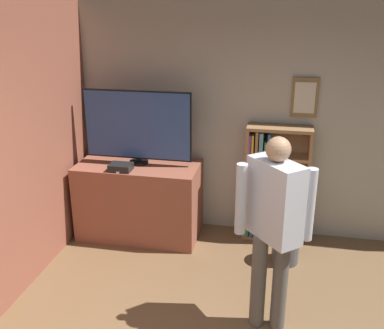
# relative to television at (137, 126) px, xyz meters

# --- Properties ---
(wall_back) EXTENTS (6.25, 0.09, 2.70)m
(wall_back) POSITION_rel_television_xyz_m (1.36, 0.39, 0.00)
(wall_back) COLOR #B2AD9E
(wall_back) RESTS_ON ground_plane
(wall_side_brick) EXTENTS (0.06, 4.48, 2.70)m
(wall_side_brick) POSITION_rel_television_xyz_m (-0.80, -1.08, 0.00)
(wall_side_brick) COLOR #93513D
(wall_side_brick) RESTS_ON ground_plane
(tv_ledge) EXTENTS (1.41, 0.70, 0.90)m
(tv_ledge) POSITION_rel_television_xyz_m (-0.00, -0.04, -0.90)
(tv_ledge) COLOR #93513D
(tv_ledge) RESTS_ON ground_plane
(television) EXTENTS (1.26, 0.22, 0.86)m
(television) POSITION_rel_television_xyz_m (0.00, 0.00, 0.00)
(television) COLOR black
(television) RESTS_ON tv_ledge
(game_console) EXTENTS (0.25, 0.19, 0.08)m
(game_console) POSITION_rel_television_xyz_m (-0.13, -0.27, -0.41)
(game_console) COLOR black
(game_console) RESTS_ON tv_ledge
(remote_loose) EXTENTS (0.05, 0.14, 0.02)m
(remote_loose) POSITION_rel_television_xyz_m (-0.13, -0.30, -0.43)
(remote_loose) COLOR white
(remote_loose) RESTS_ON tv_ledge
(bookshelf) EXTENTS (0.73, 0.28, 1.37)m
(bookshelf) POSITION_rel_television_xyz_m (1.52, 0.21, -0.65)
(bookshelf) COLOR #997047
(bookshelf) RESTS_ON ground_plane
(person) EXTENTS (0.62, 0.50, 1.72)m
(person) POSITION_rel_television_xyz_m (1.58, -1.40, -0.31)
(person) COLOR #56514C
(person) RESTS_ON ground_plane
(waste_bin) EXTENTS (0.29, 0.29, 0.43)m
(waste_bin) POSITION_rel_television_xyz_m (1.73, -0.33, -1.13)
(waste_bin) COLOR #4C4C51
(waste_bin) RESTS_ON ground_plane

